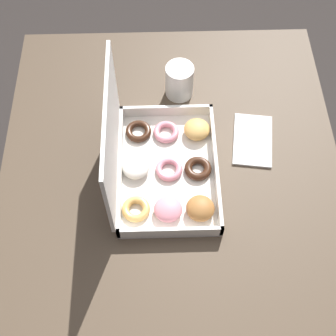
% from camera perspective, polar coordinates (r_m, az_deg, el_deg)
% --- Properties ---
extents(ground_plane, '(8.00, 8.00, 0.00)m').
position_cam_1_polar(ground_plane, '(1.84, 0.24, -12.21)').
color(ground_plane, '#2D2826').
extents(dining_table, '(0.93, 0.83, 0.77)m').
position_cam_1_polar(dining_table, '(1.25, 0.35, -2.85)').
color(dining_table, '#4C3D2D').
rests_on(dining_table, ground_plane).
extents(donut_box, '(0.34, 0.24, 0.27)m').
position_cam_1_polar(donut_box, '(1.09, -1.53, 0.69)').
color(donut_box, silver).
rests_on(donut_box, dining_table).
extents(coffee_mug, '(0.07, 0.07, 0.09)m').
position_cam_1_polar(coffee_mug, '(1.24, 1.40, 10.63)').
color(coffee_mug, white).
rests_on(coffee_mug, dining_table).
extents(paper_napkin, '(0.17, 0.12, 0.01)m').
position_cam_1_polar(paper_napkin, '(1.20, 10.28, 3.38)').
color(paper_napkin, white).
rests_on(paper_napkin, dining_table).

